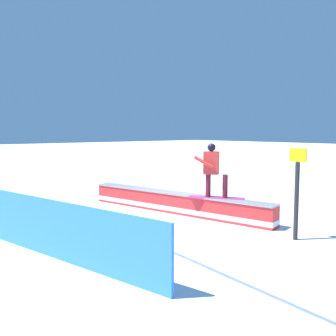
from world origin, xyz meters
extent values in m
plane|color=white|center=(0.00, 0.00, 0.00)|extent=(120.00, 120.00, 0.00)
cube|color=red|center=(0.00, 0.00, 0.28)|extent=(6.20, 1.63, 0.56)
cube|color=white|center=(0.00, 0.00, 0.14)|extent=(6.21, 1.65, 0.13)
cube|color=#949598|center=(0.00, 0.00, 0.58)|extent=(6.21, 1.69, 0.04)
cube|color=#BF3188|center=(-1.39, -0.27, 0.61)|extent=(1.43, 1.08, 0.01)
cylinder|color=maroon|center=(-1.19, -0.15, 0.93)|extent=(0.19, 0.19, 0.62)
cylinder|color=maroon|center=(-1.58, -0.40, 0.93)|extent=(0.19, 0.19, 0.62)
cube|color=red|center=(-1.26, -0.19, 1.55)|extent=(0.47, 0.42, 0.62)
sphere|color=black|center=(-1.26, -0.19, 1.96)|extent=(0.22, 0.22, 0.22)
cylinder|color=red|center=(-1.20, 0.05, 1.58)|extent=(0.49, 0.37, 0.33)
cylinder|color=red|center=(-1.25, -0.38, 1.58)|extent=(0.13, 0.13, 0.55)
cube|color=#347FEE|center=(0.00, 4.71, 0.56)|extent=(8.65, 1.76, 1.11)
cylinder|color=#262628|center=(-3.84, -0.18, 0.87)|extent=(0.10, 0.10, 1.73)
cube|color=yellow|center=(-3.84, -0.18, 1.88)|extent=(0.40, 0.04, 0.30)
camera|label=1|loc=(-8.30, 7.32, 2.42)|focal=40.67mm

